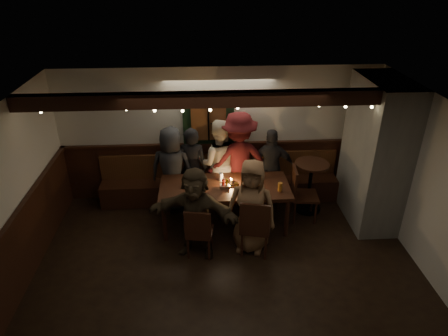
{
  "coord_description": "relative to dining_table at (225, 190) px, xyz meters",
  "views": [
    {
      "loc": [
        -0.34,
        -4.53,
        4.29
      ],
      "look_at": [
        0.04,
        1.6,
        1.05
      ],
      "focal_mm": 32.0,
      "sensor_mm": 36.0,
      "label": 1
    }
  ],
  "objects": [
    {
      "name": "person_d",
      "position": [
        0.3,
        0.71,
        0.21
      ],
      "size": [
        1.32,
        0.9,
        1.88
      ],
      "primitive_type": "imported",
      "rotation": [
        0.0,
        0.0,
        3.31
      ],
      "color": "#461114",
      "rests_on": "ground"
    },
    {
      "name": "person_f",
      "position": [
        -0.5,
        -0.74,
        0.04
      ],
      "size": [
        1.5,
        0.85,
        1.54
      ],
      "primitive_type": "imported",
      "rotation": [
        0.0,
        0.0,
        -0.29
      ],
      "color": "#3A2D1F",
      "rests_on": "ground"
    },
    {
      "name": "dining_table",
      "position": [
        0.0,
        0.0,
        0.0
      ],
      "size": [
        2.24,
        0.96,
        0.97
      ],
      "color": "black",
      "rests_on": "ground"
    },
    {
      "name": "chair_near_right",
      "position": [
        0.43,
        -0.86,
        -0.15
      ],
      "size": [
        0.57,
        0.57,
        1.04
      ],
      "color": "black",
      "rests_on": "ground"
    },
    {
      "name": "chair_end",
      "position": [
        1.36,
        0.12,
        -0.15
      ],
      "size": [
        0.5,
        0.5,
        1.03
      ],
      "color": "black",
      "rests_on": "ground"
    },
    {
      "name": "high_top",
      "position": [
        1.62,
        0.41,
        -0.11
      ],
      "size": [
        0.62,
        0.62,
        0.99
      ],
      "color": "black",
      "rests_on": "ground"
    },
    {
      "name": "person_g",
      "position": [
        0.38,
        -0.67,
        0.07
      ],
      "size": [
        0.9,
        0.71,
        1.61
      ],
      "primitive_type": "imported",
      "rotation": [
        0.0,
        0.0,
        -0.28
      ],
      "color": "#896141",
      "rests_on": "ground"
    },
    {
      "name": "person_a",
      "position": [
        -0.94,
        0.65,
        0.09
      ],
      "size": [
        0.87,
        0.63,
        1.64
      ],
      "primitive_type": "imported",
      "rotation": [
        0.0,
        0.0,
        2.99
      ],
      "color": "#24262B",
      "rests_on": "ground"
    },
    {
      "name": "person_c",
      "position": [
        -0.06,
        0.78,
        0.13
      ],
      "size": [
        0.89,
        0.72,
        1.73
      ],
      "primitive_type": "imported",
      "rotation": [
        0.0,
        0.0,
        3.06
      ],
      "color": "beige",
      "rests_on": "ground"
    },
    {
      "name": "room",
      "position": [
        1.03,
        0.02,
        0.34
      ],
      "size": [
        6.02,
        5.01,
        2.62
      ],
      "color": "black",
      "rests_on": "ground"
    },
    {
      "name": "person_e",
      "position": [
        0.93,
        0.73,
        0.03
      ],
      "size": [
        0.92,
        0.45,
        1.53
      ],
      "primitive_type": "imported",
      "rotation": [
        0.0,
        0.0,
        3.05
      ],
      "color": "#27262A",
      "rests_on": "ground"
    },
    {
      "name": "person_b",
      "position": [
        -0.57,
        0.71,
        0.07
      ],
      "size": [
        0.63,
        0.45,
        1.61
      ],
      "primitive_type": "imported",
      "rotation": [
        0.0,
        0.0,
        3.03
      ],
      "color": "black",
      "rests_on": "ground"
    },
    {
      "name": "chair_near_left",
      "position": [
        -0.46,
        -0.84,
        -0.22
      ],
      "size": [
        0.47,
        0.47,
        0.91
      ],
      "color": "black",
      "rests_on": "ground"
    }
  ]
}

